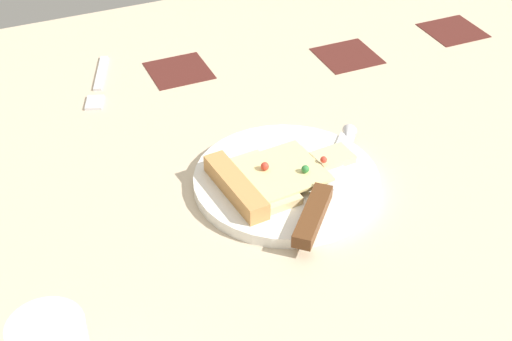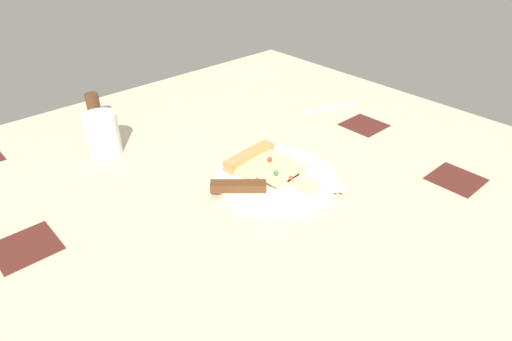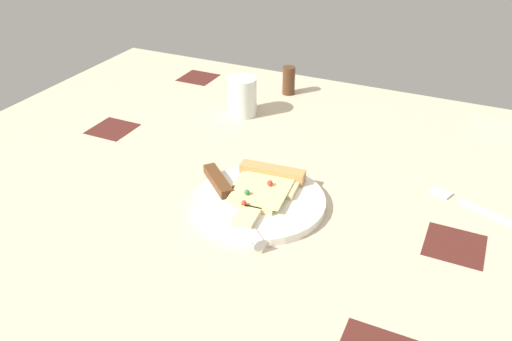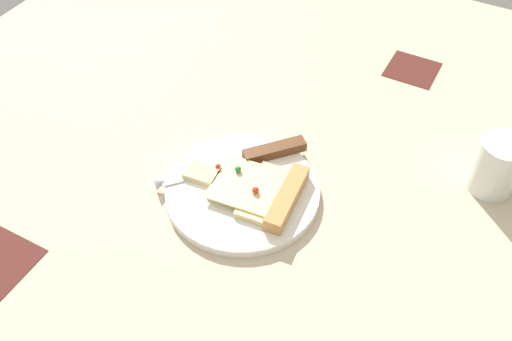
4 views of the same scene
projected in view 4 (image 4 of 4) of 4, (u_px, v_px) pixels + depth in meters
The scene contains 5 objects.
ground_plane at pixel (245, 163), 92.05cm from camera, with size 129.52×129.52×3.00cm.
plate at pixel (243, 192), 84.94cm from camera, with size 22.88×22.88×1.45cm, color white.
pizza_slice at pixel (259, 190), 83.15cm from camera, with size 18.05×12.19×2.33cm.
knife at pixel (247, 158), 87.86cm from camera, with size 17.60×19.26×2.45cm.
drinking_glass at pixel (497, 166), 83.41cm from camera, with size 6.79×6.79×8.90cm, color silver.
Camera 4 is at (-31.86, 55.42, 64.78)cm, focal length 40.18 mm.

